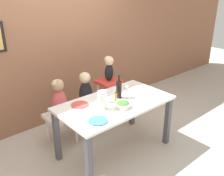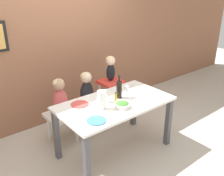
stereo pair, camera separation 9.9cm
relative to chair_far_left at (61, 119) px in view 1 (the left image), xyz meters
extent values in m
plane|color=#BCB2A3|center=(0.45, -0.70, -0.38)|extent=(14.00, 14.00, 0.00)
cube|color=#8E5B42|center=(0.45, 0.67, 0.97)|extent=(10.00, 0.06, 2.70)
cube|color=white|center=(0.45, -0.70, 0.38)|extent=(1.54, 0.84, 0.03)
cube|color=#4C4C51|center=(-0.26, -1.06, -0.01)|extent=(0.07, 0.07, 0.74)
cube|color=#4C4C51|center=(1.16, -1.06, -0.01)|extent=(0.07, 0.07, 0.74)
cube|color=#4C4C51|center=(-0.26, -0.34, -0.01)|extent=(0.07, 0.07, 0.74)
cube|color=#4C4C51|center=(1.16, -0.34, -0.01)|extent=(0.07, 0.07, 0.74)
cylinder|color=silver|center=(-0.16, -0.16, -0.18)|extent=(0.04, 0.04, 0.40)
cylinder|color=silver|center=(0.16, -0.16, -0.18)|extent=(0.04, 0.04, 0.40)
cylinder|color=silver|center=(-0.16, 0.16, -0.18)|extent=(0.04, 0.04, 0.40)
cylinder|color=silver|center=(0.16, 0.16, -0.18)|extent=(0.04, 0.04, 0.40)
cube|color=silver|center=(0.00, 0.00, 0.04)|extent=(0.43, 0.41, 0.05)
cylinder|color=silver|center=(0.31, -0.16, -0.18)|extent=(0.04, 0.04, 0.40)
cylinder|color=silver|center=(0.62, -0.16, -0.18)|extent=(0.04, 0.04, 0.40)
cylinder|color=silver|center=(0.31, 0.16, -0.18)|extent=(0.04, 0.04, 0.40)
cylinder|color=silver|center=(0.62, 0.16, -0.18)|extent=(0.04, 0.04, 0.40)
cube|color=silver|center=(0.46, 0.00, 0.04)|extent=(0.43, 0.41, 0.05)
cylinder|color=silver|center=(0.80, -0.13, -0.03)|extent=(0.04, 0.04, 0.70)
cylinder|color=silver|center=(1.07, -0.13, -0.03)|extent=(0.04, 0.04, 0.70)
cylinder|color=silver|center=(0.80, 0.13, -0.03)|extent=(0.04, 0.04, 0.70)
cylinder|color=silver|center=(1.07, 0.13, -0.03)|extent=(0.04, 0.04, 0.70)
cube|color=red|center=(0.94, 0.00, 0.34)|extent=(0.37, 0.35, 0.05)
ellipsoid|color=#C64C4C|center=(0.00, 0.00, 0.27)|extent=(0.22, 0.17, 0.40)
sphere|color=tan|center=(0.00, 0.00, 0.53)|extent=(0.17, 0.17, 0.17)
ellipsoid|color=#DBC684|center=(0.00, 0.01, 0.56)|extent=(0.16, 0.16, 0.12)
ellipsoid|color=black|center=(0.46, 0.00, 0.27)|extent=(0.22, 0.17, 0.40)
sphere|color=beige|center=(0.46, 0.00, 0.53)|extent=(0.17, 0.17, 0.17)
ellipsoid|color=#DBC684|center=(0.46, 0.01, 0.56)|extent=(0.16, 0.16, 0.12)
ellipsoid|color=black|center=(0.94, 0.00, 0.51)|extent=(0.16, 0.12, 0.28)
sphere|color=beige|center=(0.94, 0.00, 0.71)|extent=(0.15, 0.15, 0.15)
ellipsoid|color=#DBC684|center=(0.94, 0.01, 0.73)|extent=(0.15, 0.14, 0.11)
cylinder|color=black|center=(0.58, -0.63, 0.51)|extent=(0.08, 0.08, 0.24)
cylinder|color=black|center=(0.58, -0.63, 0.68)|extent=(0.03, 0.03, 0.09)
cylinder|color=black|center=(0.58, -0.63, 0.71)|extent=(0.03, 0.03, 0.02)
cylinder|color=white|center=(0.20, -0.74, 0.51)|extent=(0.11, 0.11, 0.24)
cylinder|color=white|center=(0.68, -0.69, 0.39)|extent=(0.06, 0.06, 0.00)
cylinder|color=white|center=(0.68, -0.69, 0.43)|extent=(0.01, 0.01, 0.08)
ellipsoid|color=white|center=(0.68, -0.69, 0.52)|extent=(0.07, 0.07, 0.10)
cylinder|color=white|center=(0.35, -0.61, 0.39)|extent=(0.06, 0.06, 0.00)
cylinder|color=white|center=(0.35, -0.61, 0.43)|extent=(0.01, 0.01, 0.08)
ellipsoid|color=white|center=(0.35, -0.61, 0.52)|extent=(0.07, 0.07, 0.10)
cylinder|color=silver|center=(0.42, -0.88, 0.42)|extent=(0.20, 0.20, 0.06)
ellipsoid|color=#3D752D|center=(0.42, -0.88, 0.45)|extent=(0.17, 0.17, 0.04)
cylinder|color=teal|center=(-0.03, -0.95, 0.40)|extent=(0.23, 0.23, 0.01)
cylinder|color=#D14C47|center=(0.04, -0.47, 0.40)|extent=(0.23, 0.23, 0.01)
cylinder|color=silver|center=(0.97, -0.48, 0.40)|extent=(0.23, 0.23, 0.01)
cylinder|color=silver|center=(0.88, -0.90, 0.40)|extent=(0.23, 0.23, 0.01)
cylinder|color=#BC8E33|center=(0.45, -0.71, 0.46)|extent=(0.04, 0.04, 0.13)
cone|color=black|center=(0.45, -0.71, 0.53)|extent=(0.03, 0.03, 0.02)
camera|label=1|loc=(-1.54, -2.93, 1.85)|focal=40.00mm
camera|label=2|loc=(-1.46, -3.00, 1.85)|focal=40.00mm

